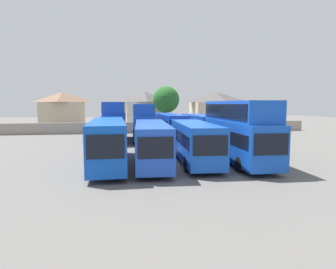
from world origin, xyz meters
name	(u,v)px	position (x,y,z in m)	size (l,w,h in m)	color
ground	(151,138)	(0.00, 18.00, 0.00)	(140.00, 140.00, 0.00)	#605E5B
depot_boundary_wall	(146,127)	(0.00, 25.55, 0.90)	(56.00, 0.50, 1.80)	gray
bus_1	(108,140)	(-5.23, 0.20, 2.02)	(2.77, 12.10, 3.54)	blue
bus_2	(152,141)	(-1.81, -0.01, 1.89)	(3.14, 11.60, 3.30)	blue
bus_3	(194,140)	(1.73, 0.12, 1.88)	(3.16, 10.84, 3.28)	blue
bus_4	(238,128)	(5.33, -0.18, 2.85)	(2.90, 11.45, 5.06)	blue
bus_5	(115,119)	(-4.92, 15.47, 2.83)	(2.90, 10.62, 5.04)	#153FBF
bus_6	(143,120)	(-1.34, 15.94, 2.71)	(2.82, 11.72, 4.80)	blue
bus_7	(169,125)	(2.22, 15.90, 1.97)	(3.08, 11.95, 3.44)	blue
bus_8	(199,125)	(6.37, 15.72, 1.90)	(2.59, 11.76, 3.31)	blue
house_terrace_left	(63,111)	(-14.76, 33.79, 3.56)	(7.58, 6.83, 6.98)	#C6B293
house_terrace_centre	(145,110)	(0.42, 33.75, 3.67)	(7.50, 7.32, 7.20)	silver
house_terrace_right	(216,109)	(15.06, 34.61, 3.68)	(10.14, 7.67, 7.21)	beige
tree_left_of_lot	(166,100)	(3.69, 28.05, 5.51)	(4.63, 4.63, 7.86)	brown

